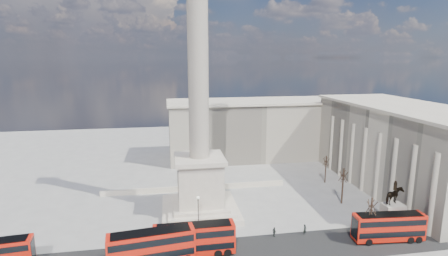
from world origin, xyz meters
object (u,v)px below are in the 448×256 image
(pedestrian_standing, at_px, (390,223))
(pedestrian_crossing, at_px, (274,232))
(victorian_lamp, at_px, (198,209))
(nelsons_column, at_px, (199,145))
(red_bus_b, at_px, (195,239))
(red_bus_c, at_px, (389,227))
(equestrian_statue, at_px, (392,213))
(pedestrian_walking, at_px, (305,230))
(red_bus_a, at_px, (152,247))

(pedestrian_standing, bearing_deg, pedestrian_crossing, -44.38)
(victorian_lamp, bearing_deg, nelsons_column, 81.66)
(victorian_lamp, bearing_deg, red_bus_b, -98.96)
(red_bus_c, relative_size, equestrian_statue, 1.30)
(red_bus_b, bearing_deg, nelsons_column, 80.95)
(red_bus_c, bearing_deg, victorian_lamp, 166.88)
(red_bus_b, relative_size, pedestrian_walking, 6.55)
(nelsons_column, xyz_separation_m, pedestrian_crossing, (10.91, -11.35, -12.08))
(red_bus_b, xyz_separation_m, red_bus_c, (30.57, -1.00, -0.15))
(pedestrian_crossing, bearing_deg, nelsons_column, 21.67)
(red_bus_c, height_order, pedestrian_crossing, red_bus_c)
(nelsons_column, bearing_deg, pedestrian_crossing, -46.12)
(red_bus_c, height_order, pedestrian_walking, red_bus_c)
(red_bus_a, relative_size, pedestrian_standing, 7.09)
(red_bus_b, bearing_deg, victorian_lamp, 80.69)
(nelsons_column, distance_m, pedestrian_crossing, 19.85)
(pedestrian_walking, bearing_deg, pedestrian_standing, -33.85)
(nelsons_column, distance_m, victorian_lamp, 11.45)
(victorian_lamp, bearing_deg, pedestrian_standing, -9.22)
(nelsons_column, relative_size, victorian_lamp, 8.73)
(red_bus_a, relative_size, equestrian_statue, 1.41)
(nelsons_column, bearing_deg, pedestrian_standing, -20.07)
(red_bus_c, bearing_deg, nelsons_column, 155.77)
(red_bus_c, height_order, victorian_lamp, victorian_lamp)
(nelsons_column, height_order, victorian_lamp, nelsons_column)
(victorian_lamp, relative_size, pedestrian_crossing, 3.41)
(red_bus_b, height_order, red_bus_c, red_bus_b)
(red_bus_b, height_order, victorian_lamp, victorian_lamp)
(nelsons_column, distance_m, pedestrian_walking, 23.13)
(victorian_lamp, height_order, pedestrian_crossing, victorian_lamp)
(victorian_lamp, height_order, pedestrian_standing, victorian_lamp)
(pedestrian_standing, bearing_deg, pedestrian_walking, -43.96)
(red_bus_a, bearing_deg, victorian_lamp, 44.90)
(red_bus_b, bearing_deg, pedestrian_walking, 8.91)
(red_bus_b, relative_size, pedestrian_standing, 6.84)
(red_bus_b, height_order, equestrian_statue, equestrian_statue)
(pedestrian_standing, distance_m, pedestrian_crossing, 20.57)
(nelsons_column, bearing_deg, pedestrian_walking, -35.59)
(red_bus_a, height_order, victorian_lamp, victorian_lamp)
(red_bus_c, relative_size, pedestrian_crossing, 6.75)
(pedestrian_walking, xyz_separation_m, pedestrian_standing, (15.41, 0.00, -0.04))
(equestrian_statue, relative_size, pedestrian_standing, 5.03)
(pedestrian_crossing, bearing_deg, red_bus_b, 81.20)
(red_bus_c, distance_m, victorian_lamp, 30.71)
(red_bus_a, relative_size, pedestrian_walking, 6.78)
(red_bus_a, xyz_separation_m, pedestrian_crossing, (19.20, 4.28, -1.72))
(nelsons_column, bearing_deg, equestrian_statue, -21.71)
(victorian_lamp, xyz_separation_m, pedestrian_walking, (16.99, -5.26, -2.46))
(pedestrian_walking, height_order, pedestrian_standing, pedestrian_walking)
(nelsons_column, xyz_separation_m, victorian_lamp, (-0.92, -6.24, -9.56))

